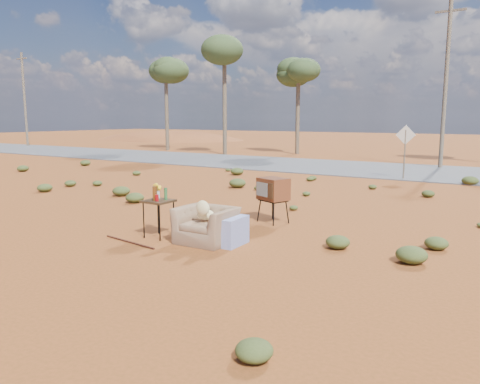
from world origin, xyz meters
The scene contains 14 objects.
ground centered at (0.00, 0.00, 0.00)m, with size 140.00×140.00×0.00m, color brown.
highway centered at (0.00, 15.00, 0.02)m, with size 140.00×7.00×0.04m, color #565659.
dirt_mound centered at (-30.00, 34.00, 0.00)m, with size 26.00×18.00×2.00m, color brown.
armchair centered at (0.58, -0.11, 0.45)m, with size 1.30×0.85×0.96m.
tv_unit centered at (0.76, 2.19, 0.80)m, with size 0.81×0.74×1.07m.
side_table centered at (-0.64, -0.28, 0.82)m, with size 0.55×0.55×1.10m.
rusty_bar centered at (-0.79, -0.99, 0.02)m, with size 0.04×0.04×1.52m, color #491C13.
road_sign centered at (1.50, 12.00, 1.50)m, with size 0.78×0.06×2.19m.
eucalyptus_far_left centered at (-18.00, 20.00, 5.94)m, with size 3.20×3.20×7.10m.
eucalyptus_left centered at (-12.00, 19.00, 6.92)m, with size 3.20×3.20×8.10m.
eucalyptus_near_left centered at (-8.00, 22.00, 5.45)m, with size 3.20×3.20×6.60m.
utility_pole_west centered at (-32.00, 17.50, 4.15)m, with size 1.40×0.20×8.00m.
utility_pole_center centered at (2.00, 17.50, 4.15)m, with size 1.40×0.20×8.00m.
scrub_patch centered at (-0.82, 4.41, 0.14)m, with size 17.49×8.07×0.33m.
Camera 1 is at (5.94, -7.50, 2.49)m, focal length 35.00 mm.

